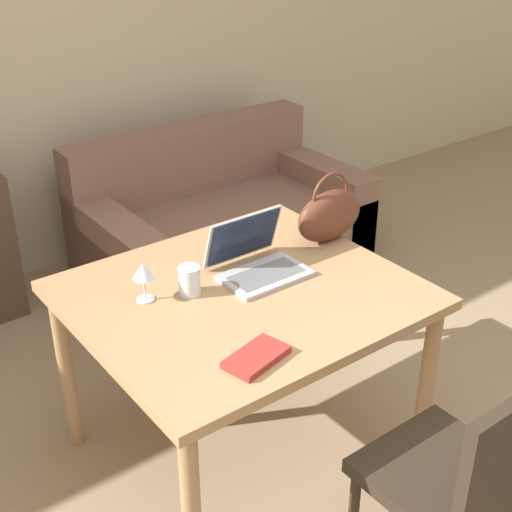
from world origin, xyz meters
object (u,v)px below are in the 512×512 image
Objects in this scene: wine_glass at (143,273)px; chair at (464,475)px; laptop at (255,257)px; couch at (220,227)px; handbag at (330,214)px; drinking_glass at (190,281)px.

chair is at bearing -66.29° from wine_glass.
laptop reaches higher than wine_glass.
couch is 1.72m from wine_glass.
chair is 2.34m from couch.
couch is at bearing 73.74° from chair.
wine_glass is (-0.47, 1.07, 0.38)m from chair.
wine_glass is at bearing 171.99° from laptop.
wine_glass is 0.46× the size of handbag.
handbag reaches higher than couch.
wine_glass is at bearing 177.77° from handbag.
couch is at bearing 61.44° from laptop.
drinking_glass is 0.74× the size of wine_glass.
drinking_glass is 0.17m from wine_glass.
wine_glass reaches higher than drinking_glass.
laptop is 0.29m from drinking_glass.
chair is at bearing -72.36° from drinking_glass.
drinking_glass is at bearing 107.34° from chair.
laptop is (-0.67, -1.23, 0.54)m from couch.
chair is 1.10m from drinking_glass.
drinking_glass is 0.69m from handbag.
handbag reaches higher than chair.
drinking_glass is at bearing -21.95° from wine_glass.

